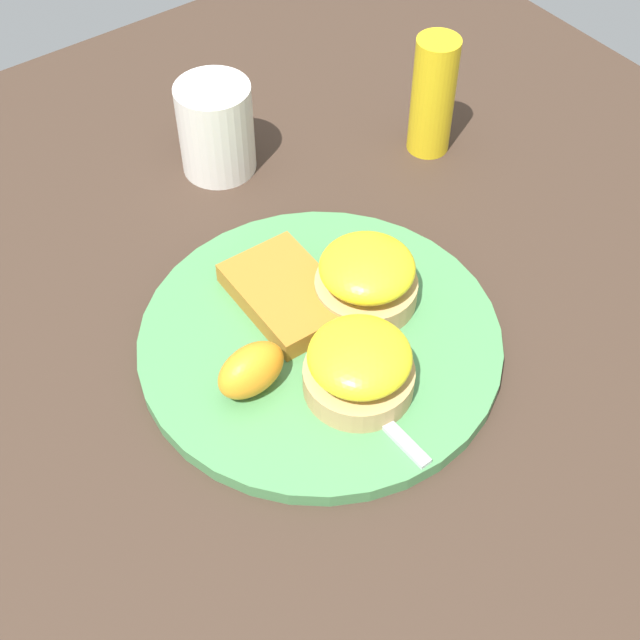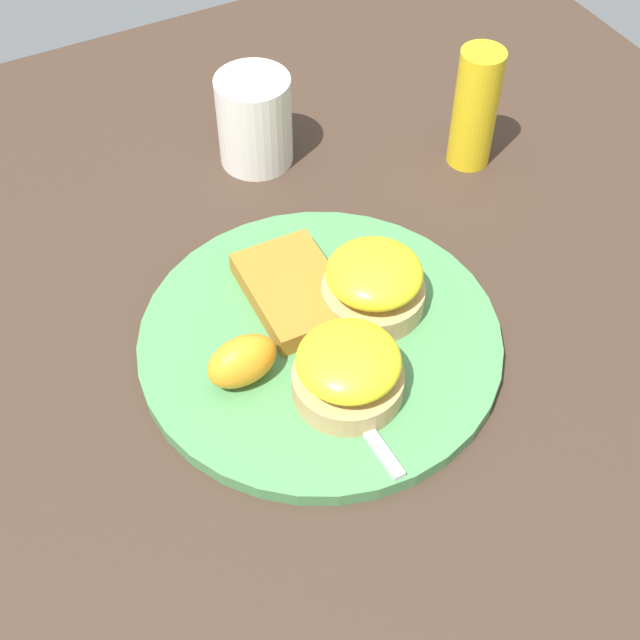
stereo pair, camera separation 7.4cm
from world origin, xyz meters
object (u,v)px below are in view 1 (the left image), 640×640
(fork, at_px, (329,366))
(cup, at_px, (215,128))
(orange_wedge, at_px, (251,370))
(sandwich_benedict_right, at_px, (367,278))
(sandwich_benedict_left, at_px, (359,366))
(condiment_bottle, at_px, (433,96))
(hashbrown_patty, at_px, (283,296))

(fork, bearing_deg, cup, -14.29)
(orange_wedge, bearing_deg, sandwich_benedict_right, -81.09)
(orange_wedge, bearing_deg, sandwich_benedict_left, -126.68)
(orange_wedge, xyz_separation_m, fork, (-0.02, -0.06, -0.02))
(fork, height_order, cup, cup)
(fork, bearing_deg, orange_wedge, 71.17)
(cup, relative_size, condiment_bottle, 0.84)
(sandwich_benedict_left, xyz_separation_m, cup, (0.32, -0.07, 0.01))
(condiment_bottle, bearing_deg, sandwich_benedict_left, 129.35)
(cup, height_order, condiment_bottle, condiment_bottle)
(sandwich_benedict_left, distance_m, condiment_bottle, 0.34)
(sandwich_benedict_left, height_order, hashbrown_patty, sandwich_benedict_left)
(sandwich_benedict_right, bearing_deg, sandwich_benedict_left, 138.20)
(hashbrown_patty, distance_m, fork, 0.08)
(fork, bearing_deg, sandwich_benedict_left, -166.66)
(orange_wedge, distance_m, cup, 0.30)
(sandwich_benedict_right, xyz_separation_m, fork, (-0.04, 0.07, -0.02))
(sandwich_benedict_right, relative_size, orange_wedge, 1.49)
(hashbrown_patty, xyz_separation_m, fork, (-0.08, 0.01, -0.01))
(sandwich_benedict_left, xyz_separation_m, orange_wedge, (0.05, 0.07, -0.01))
(sandwich_benedict_right, distance_m, hashbrown_patty, 0.07)
(condiment_bottle, bearing_deg, fork, 124.43)
(sandwich_benedict_left, relative_size, sandwich_benedict_right, 1.00)
(sandwich_benedict_left, relative_size, cup, 0.84)
(hashbrown_patty, bearing_deg, sandwich_benedict_left, 178.37)
(sandwich_benedict_left, bearing_deg, sandwich_benedict_right, -41.80)
(cup, bearing_deg, fork, 165.71)
(cup, bearing_deg, hashbrown_patty, 163.10)
(sandwich_benedict_right, height_order, fork, sandwich_benedict_right)
(orange_wedge, distance_m, fork, 0.07)
(sandwich_benedict_left, bearing_deg, cup, -11.75)
(sandwich_benedict_right, distance_m, fork, 0.09)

